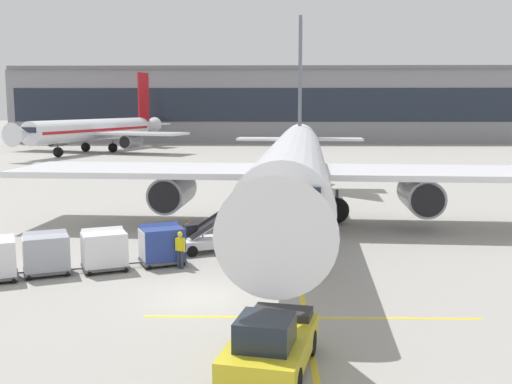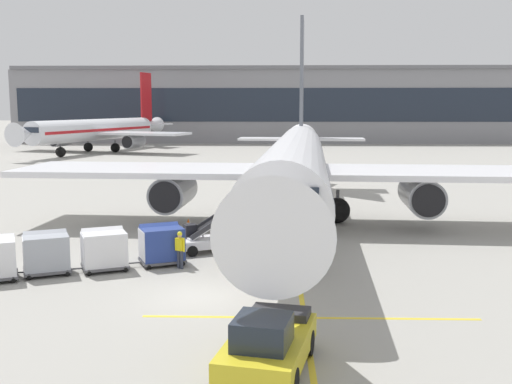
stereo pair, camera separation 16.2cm
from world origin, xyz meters
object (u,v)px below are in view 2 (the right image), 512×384
object	(u,v)px
baggage_cart_lead	(161,244)
distant_airplane	(98,130)
belt_loader	(214,233)
baggage_cart_third	(46,252)
safety_cone_wingtip	(221,223)
baggage_cart_second	(104,249)
pushback_tug	(268,344)
safety_cone_nose_mark	(176,229)
safety_cone_engine_keepout	(188,224)
ground_crew_by_carts	(180,247)
ground_crew_by_loader	(228,233)
parked_airplane	(296,165)

from	to	relation	value
baggage_cart_lead	distant_airplane	xyz separation A→B (m)	(-23.16, 70.37, 2.61)
belt_loader	baggage_cart_lead	distance (m)	3.57
baggage_cart_third	safety_cone_wingtip	distance (m)	12.70
baggage_cart_second	pushback_tug	bearing A→B (deg)	-54.35
belt_loader	safety_cone_nose_mark	world-z (taller)	belt_loader
pushback_tug	safety_cone_wingtip	size ratio (longest dim) A/B	6.83
safety_cone_engine_keepout	safety_cone_nose_mark	size ratio (longest dim) A/B	0.89
baggage_cart_second	safety_cone_wingtip	world-z (taller)	baggage_cart_second
ground_crew_by_carts	safety_cone_nose_mark	distance (m)	7.42
baggage_cart_third	safety_cone_engine_keepout	world-z (taller)	baggage_cart_third
safety_cone_engine_keepout	distant_airplane	xyz separation A→B (m)	(-23.28, 62.10, 3.28)
ground_crew_by_loader	parked_airplane	bearing A→B (deg)	63.63
belt_loader	ground_crew_by_carts	size ratio (longest dim) A/B	2.96
ground_crew_by_carts	distant_airplane	bearing A→B (deg)	108.76
parked_airplane	baggage_cart_second	xyz separation A→B (m)	(-9.11, -10.98, -2.84)
belt_loader	pushback_tug	world-z (taller)	belt_loader
baggage_cart_second	safety_cone_nose_mark	bearing A→B (deg)	74.76
parked_airplane	pushback_tug	distance (m)	21.81
parked_airplane	belt_loader	bearing A→B (deg)	-122.25
parked_airplane	safety_cone_nose_mark	distance (m)	8.52
safety_cone_engine_keepout	baggage_cart_lead	bearing A→B (deg)	-90.82
belt_loader	baggage_cart_third	xyz separation A→B (m)	(-7.05, -4.65, 0.08)
baggage_cart_lead	ground_crew_by_carts	distance (m)	1.24
ground_crew_by_carts	pushback_tug	bearing A→B (deg)	-69.19
baggage_cart_second	pushback_tug	size ratio (longest dim) A/B	0.59
belt_loader	pushback_tug	size ratio (longest dim) A/B	1.09
baggage_cart_third	ground_crew_by_loader	xyz separation A→B (m)	(7.82, 4.30, -0.00)
baggage_cart_third	ground_crew_by_carts	size ratio (longest dim) A/B	1.61
safety_cone_wingtip	safety_cone_engine_keepout	bearing A→B (deg)	-166.32
baggage_cart_second	safety_cone_engine_keepout	xyz separation A→B (m)	(2.55, 9.39, -0.68)
distant_airplane	ground_crew_by_loader	bearing A→B (deg)	-68.94
safety_cone_nose_mark	pushback_tug	bearing A→B (deg)	-73.20
baggage_cart_second	distant_airplane	bearing A→B (deg)	106.17
baggage_cart_second	ground_crew_by_carts	xyz separation A→B (m)	(3.42, 0.37, -0.00)
belt_loader	safety_cone_engine_keepout	distance (m)	5.90
ground_crew_by_carts	safety_cone_nose_mark	world-z (taller)	ground_crew_by_carts
baggage_cart_third	safety_cone_nose_mark	xyz separation A→B (m)	(4.48, 8.39, -0.63)
belt_loader	baggage_cart_lead	size ratio (longest dim) A/B	1.84
belt_loader	ground_crew_by_loader	size ratio (longest dim) A/B	2.96
ground_crew_by_loader	pushback_tug	bearing A→B (deg)	-81.34
baggage_cart_lead	safety_cone_nose_mark	bearing A→B (deg)	93.05
parked_airplane	belt_loader	size ratio (longest dim) A/B	8.65
distant_airplane	baggage_cart_third	bearing A→B (deg)	-75.76
baggage_cart_second	distant_airplane	world-z (taller)	distant_airplane
baggage_cart_third	safety_cone_wingtip	xyz separation A→B (m)	(6.93, 10.62, -0.66)
safety_cone_nose_mark	baggage_cart_lead	bearing A→B (deg)	-86.95
baggage_cart_lead	safety_cone_engine_keepout	size ratio (longest dim) A/B	4.19
ground_crew_by_carts	safety_cone_engine_keepout	distance (m)	9.09
ground_crew_by_carts	distant_airplane	xyz separation A→B (m)	(-24.15, 71.12, 2.61)
safety_cone_wingtip	safety_cone_nose_mark	world-z (taller)	safety_cone_nose_mark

